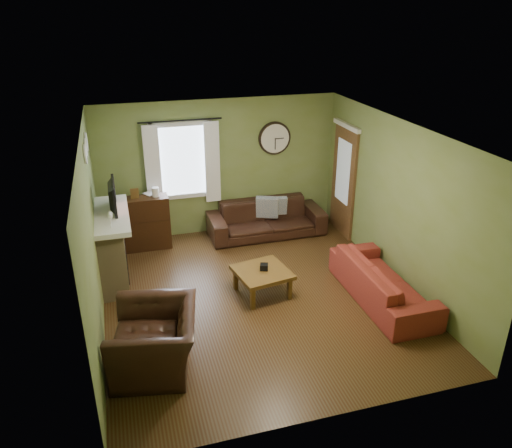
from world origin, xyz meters
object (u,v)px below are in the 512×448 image
object	(u,v)px
sofa_brown	(266,219)
armchair	(155,340)
bookshelf	(147,223)
sofa_red	(383,281)
coffee_table	(262,282)

from	to	relation	value
sofa_brown	armchair	xyz separation A→B (m)	(-2.48, -3.33, 0.05)
bookshelf	sofa_red	bearing A→B (deg)	-40.37
sofa_red	bookshelf	bearing A→B (deg)	49.63
sofa_red	coffee_table	xyz separation A→B (m)	(-1.72, 0.65, -0.10)
sofa_brown	coffee_table	world-z (taller)	sofa_brown
bookshelf	sofa_red	world-z (taller)	bookshelf
bookshelf	coffee_table	bearing A→B (deg)	-53.88
sofa_brown	coffee_table	xyz separation A→B (m)	(-0.72, -2.10, -0.12)
coffee_table	armchair	bearing A→B (deg)	-144.91
bookshelf	sofa_brown	bearing A→B (deg)	-1.22
bookshelf	sofa_brown	xyz separation A→B (m)	(2.29, -0.05, -0.17)
sofa_brown	armchair	world-z (taller)	armchair
bookshelf	sofa_brown	distance (m)	2.29
bookshelf	armchair	bearing A→B (deg)	-93.25
bookshelf	sofa_brown	size ratio (longest dim) A/B	0.44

